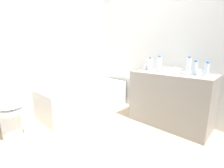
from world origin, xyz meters
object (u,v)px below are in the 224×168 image
object	(u,v)px
sink_faucet	(175,70)
water_bottle_1	(195,68)
toilet	(9,111)
water_bottle_3	(207,69)
water_bottle_0	(150,64)
water_bottle_4	(189,66)
drinking_glass_1	(198,72)
bathtub	(85,97)
drinking_glass_0	(146,67)
bath_mat	(98,122)
water_bottle_2	(159,64)
sink_basin	(170,71)

from	to	relation	value
sink_faucet	water_bottle_1	xyz separation A→B (m)	(-0.13, -0.33, 0.06)
toilet	water_bottle_3	world-z (taller)	water_bottle_3
water_bottle_1	water_bottle_0	bearing A→B (deg)	92.79
toilet	water_bottle_4	size ratio (longest dim) A/B	2.88
water_bottle_4	water_bottle_3	bearing A→B (deg)	-72.06
water_bottle_3	drinking_glass_1	size ratio (longest dim) A/B	2.10
bathtub	water_bottle_0	bearing A→B (deg)	-59.02
sink_faucet	drinking_glass_0	distance (m)	0.47
water_bottle_1	toilet	bearing A→B (deg)	138.02
bathtub	bath_mat	distance (m)	0.67
water_bottle_2	drinking_glass_1	distance (m)	0.62
water_bottle_0	bath_mat	size ratio (longest dim) A/B	0.34
water_bottle_4	water_bottle_1	bearing A→B (deg)	-47.81
sink_faucet	water_bottle_3	distance (m)	0.49
water_bottle_3	bathtub	bearing A→B (deg)	109.43
water_bottle_3	drinking_glass_1	distance (m)	0.11
drinking_glass_0	bath_mat	xyz separation A→B (m)	(-0.82, 0.36, -0.87)
bathtub	water_bottle_1	distance (m)	1.96
water_bottle_3	water_bottle_1	bearing A→B (deg)	92.59
drinking_glass_0	drinking_glass_1	size ratio (longest dim) A/B	0.97
water_bottle_1	water_bottle_2	world-z (taller)	water_bottle_2
sink_faucet	water_bottle_2	world-z (taller)	water_bottle_2
bathtub	water_bottle_4	distance (m)	1.89
water_bottle_3	bath_mat	xyz separation A→B (m)	(-0.83, 1.29, -0.92)
sink_faucet	water_bottle_0	xyz separation A→B (m)	(-0.16, 0.36, 0.07)
bath_mat	water_bottle_2	bearing A→B (deg)	-35.83
bathtub	drinking_glass_1	xyz separation A→B (m)	(0.60, -1.79, 0.60)
water_bottle_0	water_bottle_4	size ratio (longest dim) A/B	0.88
bathtub	water_bottle_3	xyz separation A→B (m)	(0.66, -1.87, 0.64)
sink_basin	water_bottle_4	distance (m)	0.28
water_bottle_4	drinking_glass_1	distance (m)	0.15
sink_faucet	bathtub	bearing A→B (deg)	119.25
sink_basin	drinking_glass_1	world-z (taller)	drinking_glass_1
sink_faucet	water_bottle_2	size ratio (longest dim) A/B	0.61
water_bottle_1	drinking_glass_1	bearing A→B (deg)	-128.50
bathtub	sink_basin	size ratio (longest dim) A/B	4.87
bathtub	sink_faucet	size ratio (longest dim) A/B	10.89
sink_faucet	drinking_glass_0	bearing A→B (deg)	106.11
drinking_glass_0	bath_mat	bearing A→B (deg)	156.43
water_bottle_0	water_bottle_2	bearing A→B (deg)	-76.35
toilet	drinking_glass_1	world-z (taller)	drinking_glass_1
sink_faucet	bath_mat	xyz separation A→B (m)	(-0.96, 0.81, -0.86)
water_bottle_2	drinking_glass_1	world-z (taller)	water_bottle_2
bathtub	bath_mat	xyz separation A→B (m)	(-0.17, -0.58, -0.28)
bath_mat	sink_faucet	bearing A→B (deg)	-40.45
water_bottle_1	water_bottle_4	size ratio (longest dim) A/B	0.78
toilet	water_bottle_1	world-z (taller)	water_bottle_1
water_bottle_1	water_bottle_3	bearing A→B (deg)	-87.41
bathtub	drinking_glass_0	xyz separation A→B (m)	(0.65, -0.94, 0.60)
toilet	drinking_glass_1	bearing A→B (deg)	47.53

